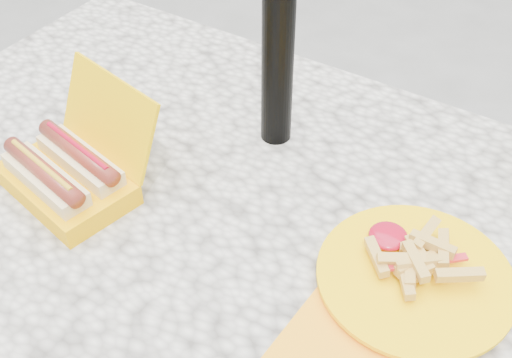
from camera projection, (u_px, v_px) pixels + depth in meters
The scene contains 3 objects.
picnic_table at pixel (224, 239), 1.05m from camera, with size 1.20×0.80×0.75m.
hotdog_box at pixel (69, 173), 0.95m from camera, with size 0.23×0.22×0.16m.
fries_plate at pixel (411, 280), 0.83m from camera, with size 0.26×0.35×0.05m.
Camera 1 is at (0.42, -0.57, 1.42)m, focal length 45.00 mm.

